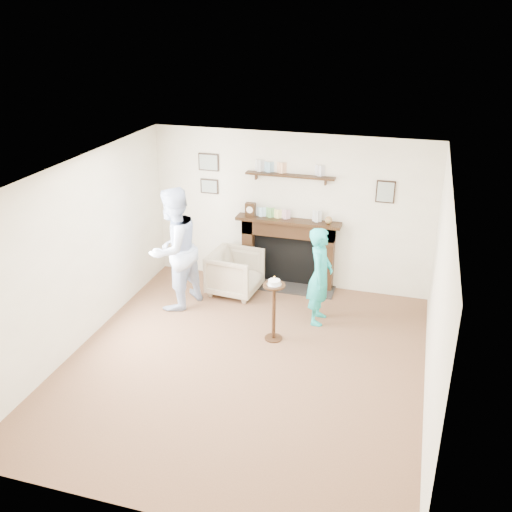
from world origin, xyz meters
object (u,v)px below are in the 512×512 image
Objects in this scene: woman at (318,320)px; pedestal_table at (274,301)px; armchair at (236,292)px; man at (177,305)px.

woman is 1.02m from pedestal_table.
armchair is 1.54m from woman.
pedestal_table is at bearing -136.40° from armchair.
man reaches higher than woman.
pedestal_table reaches higher than armchair.
man is at bearing 162.49° from pedestal_table.
pedestal_table is (0.95, -1.19, 0.59)m from armchair.
armchair is at bearing 150.91° from man.
woman reaches higher than armchair.
man is 2.18m from woman.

